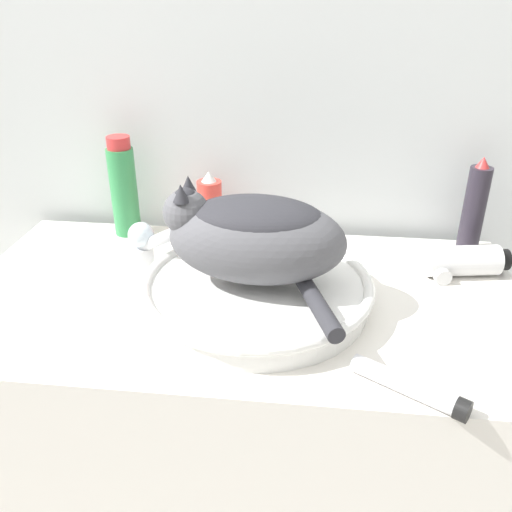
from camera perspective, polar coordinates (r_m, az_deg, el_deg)
The scene contains 10 objects.
wall_back at distance 1.22m, azimuth 0.40°, elevation 19.10°, with size 8.00×0.05×2.40m.
vanity_counter at distance 1.29m, azimuth -1.47°, elevation -20.28°, with size 1.05×0.57×0.85m.
sink_basin at distance 0.97m, azimuth 0.09°, elevation -3.55°, with size 0.42×0.42×0.05m.
cat at distance 0.92m, azimuth -0.27°, elevation 2.28°, with size 0.32×0.28×0.17m.
faucet at distance 1.08m, azimuth -11.34°, elevation 1.27°, with size 0.14×0.08×0.13m.
hairspray_can_black at distance 1.23m, azimuth 21.99°, elevation 4.72°, with size 0.05×0.05×0.21m.
shampoo_bottle_tall at distance 1.25m, azimuth -13.76°, elevation 6.98°, with size 0.06×0.06×0.23m.
spray_bottle_trigger at distance 1.21m, azimuth -4.86°, elevation 5.08°, with size 0.05×0.05×0.15m.
cream_tube at distance 0.81m, azimuth 15.90°, elevation -13.09°, with size 0.16×0.12×0.03m.
hair_dryer at distance 1.14m, azimuth 20.74°, elevation -0.56°, with size 0.17×0.10×0.06m.
Camera 1 is at (0.13, -0.58, 1.37)m, focal length 38.00 mm.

